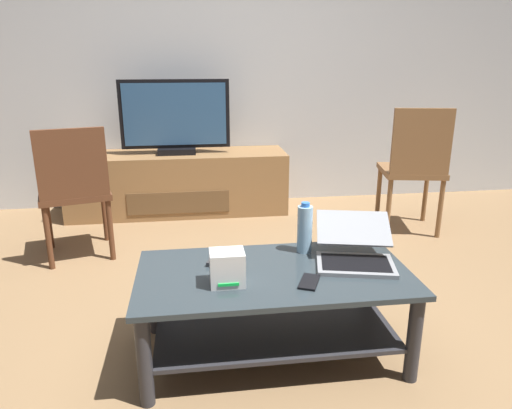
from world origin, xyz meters
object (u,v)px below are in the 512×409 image
Objects in this scene: dining_chair at (415,164)px; cell_phone at (309,282)px; tv_remote at (216,258)px; laptop at (355,249)px; router_box at (227,268)px; water_bottle_near at (305,229)px; coffee_table at (273,298)px; media_cabinet at (179,183)px; side_chair at (74,187)px; television at (175,119)px.

dining_chair is 1.95m from cell_phone.
laptop is at bearing 10.11° from tv_remote.
dining_chair is 6.02× the size of tv_remote.
router_box is 0.49m from water_bottle_near.
coffee_table is at bearing 158.79° from cell_phone.
water_bottle_near is 0.35m from cell_phone.
dining_chair reaches higher than coffee_table.
media_cabinet reaches higher than tv_remote.
coffee_table is at bearing -13.78° from tv_remote.
side_chair reaches higher than water_bottle_near.
coffee_table is 8.24× the size of router_box.
television is at bearing 111.92° from laptop.
dining_chair reaches higher than router_box.
media_cabinet is (-0.46, 2.18, -0.02)m from coffee_table.
media_cabinet is at bearing 156.69° from dining_chair.
dining_chair is 3.93× the size of water_bottle_near.
dining_chair is at bearing 47.06° from coffee_table.
cell_phone is at bearing -99.65° from water_bottle_near.
dining_chair reaches higher than laptop.
laptop is 1.85× the size of water_bottle_near.
media_cabinet is at bearing 90.00° from television.
water_bottle_near is 1.75× the size of cell_phone.
coffee_table is 0.30m from router_box.
media_cabinet is 1.92× the size of dining_chair.
dining_chair is (1.32, 1.41, 0.26)m from coffee_table.
side_chair is at bearing -175.96° from dining_chair.
media_cabinet is 13.21× the size of cell_phone.
water_bottle_near is at bearing -39.16° from side_chair.
cell_phone is 0.47m from tv_remote.
television is 3.67× the size of water_bottle_near.
cell_phone is at bearing -48.21° from side_chair.
television is 1.99× the size of laptop.
laptop reaches higher than media_cabinet.
dining_chair is at bearing 76.64° from cell_phone.
television is 1.94m from dining_chair.
laptop is 0.25m from water_bottle_near.
water_bottle_near is (0.64, -1.96, -0.29)m from television.
coffee_table is at bearing 23.25° from router_box.
dining_chair is at bearing 55.41° from laptop.
router_box is (0.25, -2.25, -0.33)m from television.
tv_remote is at bearing -51.87° from side_chair.
side_chair is at bearing 146.46° from tv_remote.
coffee_table is 1.33× the size of side_chair.
cell_phone is (-0.26, -0.19, -0.05)m from laptop.
television is 6.44× the size of cell_phone.
coffee_table is 2.27m from television.
router_box is at bearing -63.36° from tv_remote.
cell_phone is at bearing -18.92° from tv_remote.
dining_chair is 1.08× the size of side_chair.
coffee_table is 2.61× the size of laptop.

